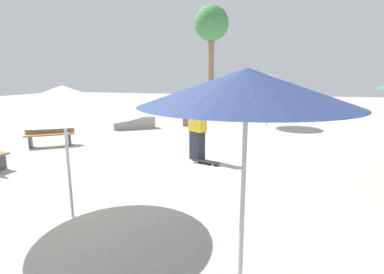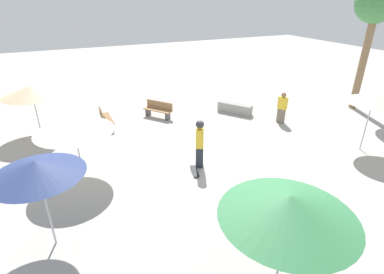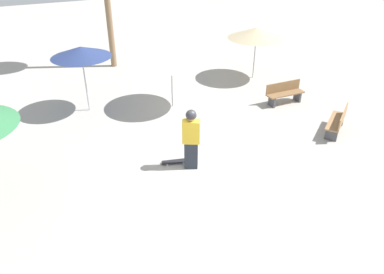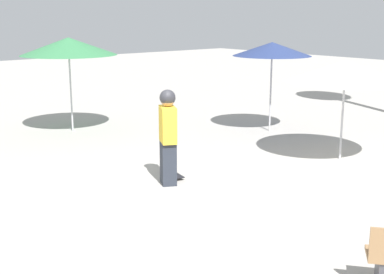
% 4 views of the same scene
% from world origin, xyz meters
% --- Properties ---
extents(ground_plane, '(60.00, 60.00, 0.00)m').
position_xyz_m(ground_plane, '(0.00, 0.00, 0.00)').
color(ground_plane, '#ADA8A0').
extents(skater_main, '(0.48, 0.57, 1.87)m').
position_xyz_m(skater_main, '(-0.86, -0.69, 1.01)').
color(skater_main, '#282D38').
rests_on(skater_main, ground_plane).
extents(skateboard, '(0.38, 0.82, 0.07)m').
position_xyz_m(skateboard, '(-1.24, -1.05, 0.06)').
color(skateboard, black).
rests_on(skateboard, ground_plane).
extents(concrete_ledge, '(1.45, 1.82, 0.55)m').
position_xyz_m(concrete_ledge, '(3.36, 3.56, 0.27)').
color(concrete_ledge, gray).
rests_on(concrete_ledge, ground_plane).
extents(bench_near, '(0.44, 1.60, 0.85)m').
position_xyz_m(bench_near, '(-3.42, 4.60, 0.43)').
color(bench_near, '#47474C').
rests_on(bench_near, ground_plane).
extents(bench_far, '(1.32, 1.54, 0.85)m').
position_xyz_m(bench_far, '(-0.66, 4.73, 0.43)').
color(bench_far, '#47474C').
rests_on(bench_far, ground_plane).
extents(shade_umbrella_cream, '(2.09, 2.09, 2.49)m').
position_xyz_m(shade_umbrella_cream, '(5.92, -2.32, 2.29)').
color(shade_umbrella_cream, '#B7B7BC').
rests_on(shade_umbrella_cream, ground_plane).
extents(shade_umbrella_green, '(2.66, 2.66, 2.63)m').
position_xyz_m(shade_umbrella_green, '(-1.75, -6.26, 2.39)').
color(shade_umbrella_green, '#B7B7BC').
rests_on(shade_umbrella_green, ground_plane).
extents(shade_umbrella_white, '(2.63, 2.63, 2.27)m').
position_xyz_m(shade_umbrella_white, '(-5.01, 0.41, 2.02)').
color(shade_umbrella_white, '#B7B7BC').
rests_on(shade_umbrella_white, ground_plane).
extents(shade_umbrella_tan, '(2.56, 2.56, 2.32)m').
position_xyz_m(shade_umbrella_tan, '(-6.37, 5.04, 2.08)').
color(shade_umbrella_tan, '#B7B7BC').
rests_on(shade_umbrella_tan, ground_plane).
extents(shade_umbrella_navy, '(2.18, 2.18, 2.50)m').
position_xyz_m(shade_umbrella_navy, '(-6.05, -2.65, 2.31)').
color(shade_umbrella_navy, '#B7B7BC').
rests_on(shade_umbrella_navy, ground_plane).
extents(palm_tree_center_left, '(2.15, 2.15, 6.71)m').
position_xyz_m(palm_tree_center_left, '(10.06, 1.49, 5.41)').
color(palm_tree_center_left, '#896B4C').
rests_on(palm_tree_center_left, ground_plane).
extents(bystander_watching, '(0.34, 0.48, 1.58)m').
position_xyz_m(bystander_watching, '(4.80, 1.47, 0.79)').
color(bystander_watching, '#726656').
rests_on(bystander_watching, ground_plane).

